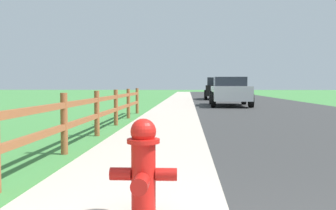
# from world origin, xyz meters

# --- Properties ---
(ground_plane) EXTENTS (120.00, 120.00, 0.00)m
(ground_plane) POSITION_xyz_m (0.00, 25.00, 0.00)
(ground_plane) COLOR #3F803D
(road_asphalt) EXTENTS (7.00, 66.00, 0.01)m
(road_asphalt) POSITION_xyz_m (3.50, 27.00, 0.00)
(road_asphalt) COLOR #323232
(road_asphalt) RESTS_ON ground
(curb_concrete) EXTENTS (6.00, 66.00, 0.01)m
(curb_concrete) POSITION_xyz_m (-3.00, 27.00, 0.00)
(curb_concrete) COLOR #BAAB9C
(curb_concrete) RESTS_ON ground
(grass_verge) EXTENTS (5.00, 66.00, 0.00)m
(grass_verge) POSITION_xyz_m (-4.50, 27.00, 0.01)
(grass_verge) COLOR #3F803D
(grass_verge) RESTS_ON ground
(fire_hydrant) EXTENTS (0.55, 0.45, 0.81)m
(fire_hydrant) POSITION_xyz_m (-0.72, 1.56, 0.40)
(fire_hydrant) COLOR red
(fire_hydrant) RESTS_ON ground
(rail_fence) EXTENTS (0.11, 13.14, 0.96)m
(rail_fence) POSITION_xyz_m (-2.27, 6.54, 0.56)
(rail_fence) COLOR brown
(rail_fence) RESTS_ON ground
(parked_suv_silver) EXTENTS (2.12, 4.91, 1.49)m
(parked_suv_silver) POSITION_xyz_m (1.82, 18.82, 0.77)
(parked_suv_silver) COLOR #B7BABF
(parked_suv_silver) RESTS_ON ground
(parked_car_black) EXTENTS (2.27, 4.77, 1.64)m
(parked_car_black) POSITION_xyz_m (1.94, 28.06, 0.83)
(parked_car_black) COLOR black
(parked_car_black) RESTS_ON ground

